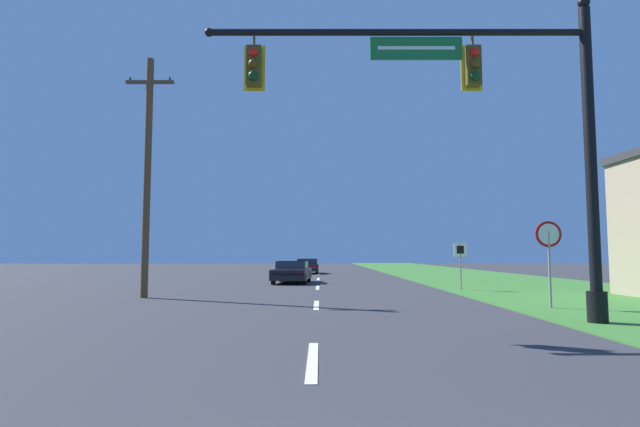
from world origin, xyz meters
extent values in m
cube|color=#38752D|center=(10.50, 30.00, 0.02)|extent=(10.00, 110.00, 0.04)
cube|color=silver|center=(0.00, 6.00, 0.01)|extent=(0.16, 2.80, 0.01)
cube|color=silver|center=(0.00, 14.00, 0.01)|extent=(0.16, 2.80, 0.01)
cube|color=silver|center=(0.00, 22.00, 0.01)|extent=(0.16, 2.80, 0.01)
cube|color=silver|center=(0.00, 30.00, 0.01)|extent=(0.16, 2.80, 0.01)
cube|color=silver|center=(0.00, 38.00, 0.01)|extent=(0.16, 2.80, 0.01)
cylinder|color=black|center=(6.40, 9.83, 0.39)|extent=(0.44, 0.44, 0.70)
cylinder|color=black|center=(6.40, 9.83, 3.73)|extent=(0.26, 0.26, 7.39)
sphere|color=black|center=(6.40, 9.83, 7.57)|extent=(0.28, 0.28, 0.28)
cylinder|color=black|center=(1.94, 9.83, 6.83)|extent=(8.92, 0.16, 0.16)
sphere|color=black|center=(-2.52, 9.83, 6.83)|extent=(0.21, 0.21, 0.21)
cube|color=#196B33|center=(2.39, 9.83, 6.43)|extent=(2.17, 0.06, 0.55)
cube|color=white|center=(2.39, 9.80, 6.43)|extent=(1.82, 0.01, 0.08)
cylinder|color=#4C4214|center=(-1.45, 9.83, 6.65)|extent=(0.06, 0.06, 0.35)
cube|color=yellow|center=(-1.45, 9.97, 6.00)|extent=(0.50, 0.03, 1.11)
cube|color=#4C4214|center=(-1.45, 9.83, 6.00)|extent=(0.34, 0.24, 0.95)
sphere|color=red|center=(-1.45, 9.69, 6.29)|extent=(0.22, 0.22, 0.22)
sphere|color=#51380F|center=(-1.45, 9.69, 6.00)|extent=(0.22, 0.22, 0.22)
sphere|color=#0F3D19|center=(-1.45, 9.69, 5.72)|extent=(0.22, 0.22, 0.22)
cylinder|color=#4C4214|center=(3.72, 9.83, 6.65)|extent=(0.06, 0.06, 0.35)
cube|color=yellow|center=(3.72, 9.97, 6.00)|extent=(0.50, 0.03, 1.11)
cube|color=#4C4214|center=(3.72, 9.83, 6.00)|extent=(0.34, 0.24, 0.95)
sphere|color=red|center=(3.72, 9.69, 6.29)|extent=(0.22, 0.22, 0.22)
sphere|color=#51380F|center=(3.72, 9.69, 6.00)|extent=(0.22, 0.22, 0.22)
sphere|color=#0F3D19|center=(3.72, 9.69, 5.72)|extent=(0.22, 0.22, 0.22)
cylinder|color=black|center=(-0.54, 27.35, 0.32)|extent=(0.22, 0.64, 0.64)
cylinder|color=black|center=(-2.14, 27.45, 0.32)|extent=(0.22, 0.64, 0.64)
cylinder|color=black|center=(-0.73, 24.49, 0.32)|extent=(0.22, 0.64, 0.64)
cylinder|color=black|center=(-2.33, 24.60, 0.32)|extent=(0.22, 0.64, 0.64)
cube|color=black|center=(-1.43, 25.97, 0.50)|extent=(2.10, 4.37, 0.55)
cube|color=#283342|center=(-1.43, 26.08, 0.98)|extent=(1.72, 1.89, 0.42)
cube|color=black|center=(-1.43, 26.08, 1.16)|extent=(1.68, 1.85, 0.06)
cube|color=#B71414|center=(-1.57, 23.88, 0.56)|extent=(1.67, 0.17, 0.14)
cylinder|color=black|center=(-0.13, 40.73, 0.32)|extent=(0.22, 0.64, 0.64)
cylinder|color=black|center=(-1.73, 40.73, 0.32)|extent=(0.22, 0.64, 0.64)
cylinder|color=black|center=(-0.13, 37.89, 0.32)|extent=(0.22, 0.64, 0.64)
cylinder|color=black|center=(-1.73, 37.89, 0.32)|extent=(0.22, 0.64, 0.64)
cube|color=black|center=(-0.93, 39.31, 0.50)|extent=(1.82, 4.23, 0.55)
cube|color=#283342|center=(-0.93, 39.41, 0.98)|extent=(1.60, 1.78, 0.42)
cube|color=black|center=(-0.93, 39.41, 1.16)|extent=(1.57, 1.74, 0.06)
cube|color=#B71414|center=(-0.93, 37.22, 0.56)|extent=(1.67, 0.06, 0.14)
cylinder|color=gray|center=(6.76, 12.91, 1.14)|extent=(0.07, 0.07, 2.20)
cylinder|color=red|center=(6.76, 12.91, 2.16)|extent=(0.76, 0.04, 0.76)
cylinder|color=white|center=(6.76, 12.88, 2.16)|extent=(0.61, 0.01, 0.61)
cylinder|color=gray|center=(6.17, 19.97, 1.04)|extent=(0.06, 0.06, 2.00)
cube|color=white|center=(6.17, 19.97, 1.77)|extent=(0.55, 0.04, 0.60)
cube|color=black|center=(6.17, 19.94, 1.77)|extent=(0.31, 0.01, 0.34)
cylinder|color=brown|center=(-6.29, 16.68, 4.47)|extent=(0.26, 0.26, 8.93)
cube|color=brown|center=(-6.29, 16.68, 8.03)|extent=(1.80, 0.12, 0.12)
cylinder|color=#333338|center=(-7.04, 16.68, 8.15)|extent=(0.08, 0.08, 0.12)
cylinder|color=#333338|center=(-5.54, 16.68, 8.15)|extent=(0.08, 0.08, 0.12)
camera|label=1|loc=(0.11, -1.59, 1.59)|focal=28.00mm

